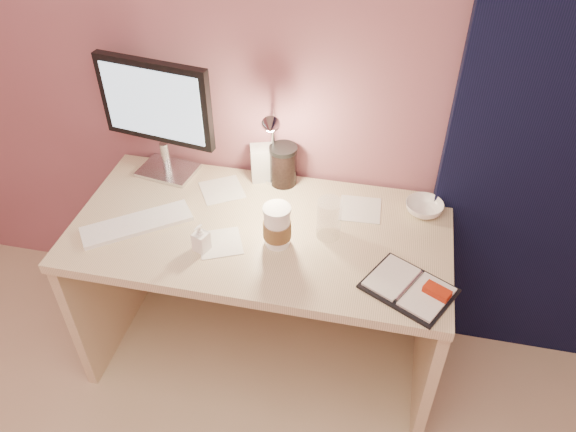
% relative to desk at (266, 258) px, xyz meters
% --- Properties ---
extents(room, '(3.50, 3.50, 3.50)m').
position_rel_desk_xyz_m(room, '(0.95, 0.24, 0.63)').
color(room, '#C6B28E').
rests_on(room, ground).
extents(desk, '(1.40, 0.70, 0.73)m').
position_rel_desk_xyz_m(desk, '(0.00, 0.00, 0.00)').
color(desk, beige).
rests_on(desk, ground).
extents(monitor, '(0.47, 0.20, 0.50)m').
position_rel_desk_xyz_m(monitor, '(-0.47, 0.19, 0.52)').
color(monitor, silver).
rests_on(monitor, desk).
extents(keyboard, '(0.39, 0.34, 0.02)m').
position_rel_desk_xyz_m(keyboard, '(-0.45, -0.16, 0.23)').
color(keyboard, white).
rests_on(keyboard, desk).
extents(planner, '(0.34, 0.31, 0.04)m').
position_rel_desk_xyz_m(planner, '(0.56, -0.27, 0.24)').
color(planner, black).
rests_on(planner, desk).
extents(paper_a, '(0.20, 0.20, 0.00)m').
position_rel_desk_xyz_m(paper_a, '(-0.12, -0.18, 0.23)').
color(paper_a, silver).
rests_on(paper_a, desk).
extents(paper_b, '(0.16, 0.16, 0.00)m').
position_rel_desk_xyz_m(paper_b, '(0.35, 0.11, 0.23)').
color(paper_b, silver).
rests_on(paper_b, desk).
extents(paper_c, '(0.22, 0.22, 0.00)m').
position_rel_desk_xyz_m(paper_c, '(-0.21, 0.12, 0.23)').
color(paper_c, silver).
rests_on(paper_c, desk).
extents(coffee_cup, '(0.10, 0.10, 0.16)m').
position_rel_desk_xyz_m(coffee_cup, '(0.08, -0.14, 0.30)').
color(coffee_cup, white).
rests_on(coffee_cup, desk).
extents(clear_cup, '(0.09, 0.09, 0.16)m').
position_rel_desk_xyz_m(clear_cup, '(0.25, -0.06, 0.30)').
color(clear_cup, white).
rests_on(clear_cup, desk).
extents(bowl, '(0.17, 0.17, 0.04)m').
position_rel_desk_xyz_m(bowl, '(0.59, 0.15, 0.25)').
color(bowl, white).
rests_on(bowl, desk).
extents(lotion_bottle, '(0.07, 0.07, 0.11)m').
position_rel_desk_xyz_m(lotion_bottle, '(-0.17, -0.23, 0.28)').
color(lotion_bottle, white).
rests_on(lotion_bottle, desk).
extents(dark_jar, '(0.11, 0.11, 0.15)m').
position_rel_desk_xyz_m(dark_jar, '(0.02, 0.22, 0.30)').
color(dark_jar, black).
rests_on(dark_jar, desk).
extents(product_box, '(0.12, 0.11, 0.15)m').
position_rel_desk_xyz_m(product_box, '(-0.06, 0.24, 0.30)').
color(product_box, silver).
rests_on(product_box, desk).
extents(desk_lamp, '(0.11, 0.23, 0.37)m').
position_rel_desk_xyz_m(desk_lamp, '(-0.04, 0.14, 0.46)').
color(desk_lamp, silver).
rests_on(desk_lamp, desk).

